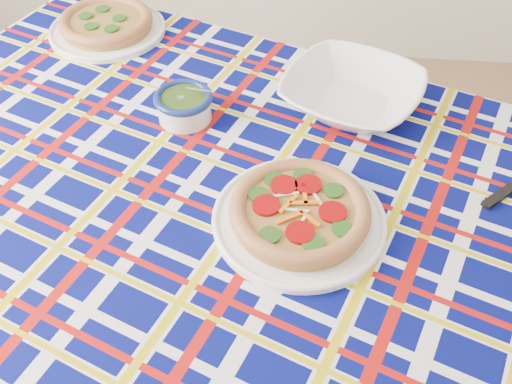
# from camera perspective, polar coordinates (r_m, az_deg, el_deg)

# --- Properties ---
(dining_table) EXTENTS (2.04, 1.67, 0.83)m
(dining_table) POSITION_cam_1_polar(r_m,az_deg,el_deg) (1.29, -2.64, -1.76)
(dining_table) COLOR brown
(dining_table) RESTS_ON floor
(tablecloth) EXTENTS (2.09, 1.71, 0.12)m
(tablecloth) POSITION_cam_1_polar(r_m,az_deg,el_deg) (1.27, -2.68, -0.93)
(tablecloth) COLOR #040954
(tablecloth) RESTS_ON dining_table
(main_focaccia_plate) EXTENTS (0.43, 0.43, 0.07)m
(main_focaccia_plate) POSITION_cam_1_polar(r_m,az_deg,el_deg) (1.12, 4.40, -1.91)
(main_focaccia_plate) COLOR olive
(main_focaccia_plate) RESTS_ON tablecloth
(pesto_bowl) EXTENTS (0.17, 0.17, 0.08)m
(pesto_bowl) POSITION_cam_1_polar(r_m,az_deg,el_deg) (1.37, -7.23, 8.74)
(pesto_bowl) COLOR #1E360E
(pesto_bowl) RESTS_ON tablecloth
(serving_bowl) EXTENTS (0.43, 0.43, 0.08)m
(serving_bowl) POSITION_cam_1_polar(r_m,az_deg,el_deg) (1.42, 9.56, 9.68)
(serving_bowl) COLOR white
(serving_bowl) RESTS_ON tablecloth
(second_focaccia_plate) EXTENTS (0.46, 0.46, 0.06)m
(second_focaccia_plate) POSITION_cam_1_polar(r_m,az_deg,el_deg) (1.76, -14.75, 16.06)
(second_focaccia_plate) COLOR olive
(second_focaccia_plate) RESTS_ON tablecloth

